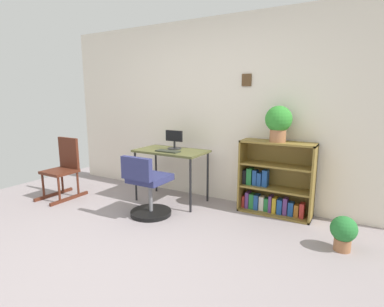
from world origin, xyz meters
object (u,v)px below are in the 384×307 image
at_px(monitor, 174,140).
at_px(keyboard, 168,151).
at_px(potted_plant_on_shelf, 278,121).
at_px(bookshelf_low, 274,182).
at_px(rocking_chair, 64,167).
at_px(office_chair, 148,189).
at_px(potted_plant_floor, 344,231).
at_px(desk, 171,155).

xyz_separation_m(monitor, keyboard, (0.05, -0.24, -0.12)).
xyz_separation_m(monitor, potted_plant_on_shelf, (1.43, 0.13, 0.32)).
bearing_deg(keyboard, bookshelf_low, 17.13).
distance_m(monitor, bookshelf_low, 1.49).
distance_m(rocking_chair, bookshelf_low, 3.02).
relative_size(bookshelf_low, potted_plant_on_shelf, 2.14).
relative_size(monitor, rocking_chair, 0.31).
distance_m(keyboard, office_chair, 0.63).
xyz_separation_m(office_chair, potted_plant_on_shelf, (1.36, 0.85, 0.84)).
bearing_deg(potted_plant_floor, potted_plant_on_shelf, 145.09).
relative_size(office_chair, potted_plant_on_shelf, 1.80).
distance_m(monitor, potted_plant_on_shelf, 1.47).
height_order(rocking_chair, potted_plant_on_shelf, potted_plant_on_shelf).
height_order(monitor, office_chair, monitor).
relative_size(desk, bookshelf_low, 1.06).
xyz_separation_m(rocking_chair, potted_plant_on_shelf, (2.90, 0.87, 0.74)).
relative_size(desk, rocking_chair, 1.12).
height_order(rocking_chair, bookshelf_low, bookshelf_low).
bearing_deg(potted_plant_floor, office_chair, -172.99).
height_order(desk, keyboard, keyboard).
xyz_separation_m(keyboard, potted_plant_on_shelf, (1.38, 0.36, 0.43)).
xyz_separation_m(bookshelf_low, potted_plant_on_shelf, (0.03, -0.05, 0.78)).
bearing_deg(potted_plant_floor, bookshelf_low, 143.56).
height_order(monitor, potted_plant_floor, monitor).
bearing_deg(office_chair, keyboard, 92.52).
bearing_deg(potted_plant_on_shelf, potted_plant_floor, -34.91).
xyz_separation_m(rocking_chair, potted_plant_floor, (3.73, 0.29, -0.25)).
relative_size(monitor, office_chair, 0.34).
bearing_deg(office_chair, rocking_chair, -179.11).
bearing_deg(potted_plant_floor, rocking_chair, -175.52).
bearing_deg(monitor, bookshelf_low, 7.25).
xyz_separation_m(keyboard, office_chair, (0.02, -0.48, -0.40)).
relative_size(keyboard, potted_plant_on_shelf, 0.76).
height_order(office_chair, rocking_chair, rocking_chair).
bearing_deg(rocking_chair, monitor, 26.75).
xyz_separation_m(keyboard, rocking_chair, (-1.53, -0.51, -0.31)).
bearing_deg(rocking_chair, keyboard, 18.35).
xyz_separation_m(monitor, potted_plant_floor, (2.25, -0.45, -0.67)).
height_order(office_chair, bookshelf_low, bookshelf_low).
bearing_deg(rocking_chair, office_chair, 0.89).
bearing_deg(desk, monitor, 97.70).
height_order(monitor, potted_plant_on_shelf, potted_plant_on_shelf).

